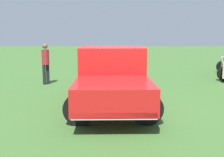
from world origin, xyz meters
TOP-DOWN VIEW (x-y plane):
  - ground_plane at (0.00, 0.00)m, footprint 80.00×80.00m
  - pickup_truck at (0.30, 0.02)m, footprint 2.58×5.14m
  - person_bystander at (3.28, -3.74)m, footprint 0.45×0.45m

SIDE VIEW (x-z plane):
  - ground_plane at x=0.00m, z-range 0.00..0.00m
  - pickup_truck at x=0.30m, z-range 0.04..1.87m
  - person_bystander at x=3.28m, z-range 0.13..1.94m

